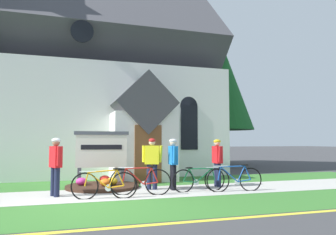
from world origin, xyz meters
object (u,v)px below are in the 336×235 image
(bicycle_silver, at_px, (141,181))
(bicycle_blue, at_px, (199,179))
(bicycle_black, at_px, (105,185))
(cyclist_in_green_jersey, at_px, (173,160))
(roadside_conifer, at_px, (221,84))
(cyclist_in_orange_jersey, at_px, (152,160))
(church_sign, at_px, (102,151))
(bicycle_orange, at_px, (235,179))
(cyclist_in_red_jersey, at_px, (217,159))
(cyclist_in_blue_jersey, at_px, (56,162))

(bicycle_silver, height_order, bicycle_blue, bicycle_silver)
(bicycle_silver, xyz_separation_m, bicycle_black, (-1.03, -0.33, -0.01))
(cyclist_in_green_jersey, bearing_deg, roadside_conifer, 55.67)
(roadside_conifer, bearing_deg, cyclist_in_orange_jersey, -127.65)
(church_sign, xyz_separation_m, bicycle_orange, (3.73, -2.41, -0.80))
(roadside_conifer, bearing_deg, bicycle_orange, -114.63)
(bicycle_orange, height_order, cyclist_in_orange_jersey, cyclist_in_orange_jersey)
(church_sign, xyz_separation_m, bicycle_black, (-0.15, -2.53, -0.81))
(church_sign, distance_m, bicycle_orange, 4.51)
(bicycle_blue, xyz_separation_m, cyclist_in_red_jersey, (0.98, 0.76, 0.55))
(bicycle_black, bearing_deg, roadside_conifer, 50.11)
(church_sign, relative_size, bicycle_orange, 1.05)
(bicycle_silver, distance_m, bicycle_black, 1.08)
(bicycle_black, height_order, cyclist_in_orange_jersey, cyclist_in_orange_jersey)
(bicycle_black, xyz_separation_m, cyclist_in_green_jersey, (2.20, 0.95, 0.55))
(cyclist_in_blue_jersey, distance_m, roadside_conifer, 14.16)
(cyclist_in_blue_jersey, relative_size, cyclist_in_red_jersey, 1.02)
(cyclist_in_blue_jersey, xyz_separation_m, cyclist_in_green_jersey, (3.46, 0.17, -0.01))
(bicycle_black, xyz_separation_m, cyclist_in_red_jersey, (3.84, 1.21, 0.54))
(bicycle_orange, distance_m, roadside_conifer, 12.03)
(cyclist_in_green_jersey, height_order, cyclist_in_red_jersey, cyclist_in_green_jersey)
(cyclist_in_blue_jersey, xyz_separation_m, roadside_conifer, (9.73, 9.36, 4.28))
(roadside_conifer, bearing_deg, bicycle_silver, -127.20)
(bicycle_silver, bearing_deg, bicycle_blue, 3.89)
(cyclist_in_blue_jersey, bearing_deg, church_sign, 51.25)
(cyclist_in_green_jersey, bearing_deg, church_sign, 142.19)
(bicycle_orange, relative_size, roadside_conifer, 0.22)
(bicycle_orange, distance_m, cyclist_in_green_jersey, 1.95)
(cyclist_in_orange_jersey, xyz_separation_m, cyclist_in_blue_jersey, (-2.85, -0.43, -0.00))
(bicycle_silver, bearing_deg, cyclist_in_orange_jersey, 57.72)
(bicycle_blue, height_order, cyclist_in_blue_jersey, cyclist_in_blue_jersey)
(bicycle_orange, bearing_deg, bicycle_silver, 175.81)
(cyclist_in_red_jersey, bearing_deg, bicycle_silver, -162.58)
(bicycle_black, xyz_separation_m, roadside_conifer, (8.47, 10.14, 4.83))
(bicycle_blue, height_order, cyclist_in_orange_jersey, cyclist_in_orange_jersey)
(bicycle_orange, xyz_separation_m, cyclist_in_green_jersey, (-1.68, 0.83, 0.54))
(bicycle_black, bearing_deg, bicycle_silver, 17.76)
(bicycle_black, distance_m, cyclist_in_blue_jersey, 1.58)
(church_sign, relative_size, bicycle_blue, 1.06)
(church_sign, bearing_deg, cyclist_in_blue_jersey, -128.75)
(bicycle_blue, relative_size, cyclist_in_orange_jersey, 1.09)
(cyclist_in_blue_jersey, height_order, roadside_conifer, roadside_conifer)
(church_sign, bearing_deg, bicycle_black, -93.42)
(bicycle_blue, xyz_separation_m, cyclist_in_orange_jersey, (-1.27, 0.75, 0.57))
(bicycle_black, xyz_separation_m, bicycle_blue, (2.86, 0.45, -0.01))
(bicycle_orange, relative_size, cyclist_in_red_jersey, 1.12)
(cyclist_in_orange_jersey, xyz_separation_m, roadside_conifer, (6.89, 8.93, 4.28))
(cyclist_in_red_jersey, height_order, roadside_conifer, roadside_conifer)
(bicycle_orange, distance_m, cyclist_in_blue_jersey, 5.21)
(bicycle_silver, relative_size, bicycle_orange, 0.95)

